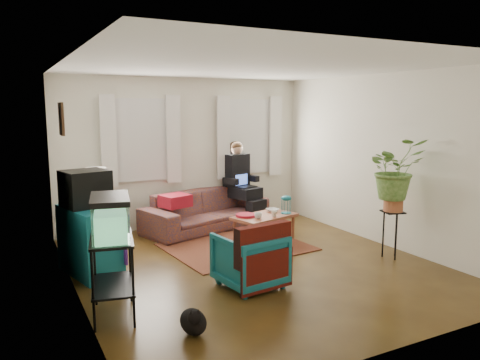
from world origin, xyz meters
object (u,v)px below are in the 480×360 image
armchair (250,257)px  plant_stand (392,234)px  sofa (206,204)px  coffee_table (264,228)px  side_table (98,224)px  dresser (90,241)px  aquarium_stand (113,277)px

armchair → plant_stand: bearing=173.0°
sofa → coffee_table: (0.51, -1.12, -0.23)m
side_table → dresser: (-0.34, -1.28, 0.11)m
dresser → armchair: (1.59, -1.29, -0.07)m
dresser → aquarium_stand: dresser is taller
dresser → side_table: bearing=60.8°
plant_stand → armchair: bearing=-179.7°
side_table → armchair: bearing=-64.0°
armchair → aquarium_stand: bearing=-4.5°
armchair → dresser: bearing=-46.3°
coffee_table → plant_stand: size_ratio=1.51×
coffee_table → plant_stand: bearing=-67.7°
side_table → coffee_table: bearing=-23.4°
aquarium_stand → armchair: bearing=14.5°
side_table → armchair: armchair is taller
coffee_table → side_table: bearing=141.8°
dresser → coffee_table: bearing=-8.9°
armchair → coffee_table: (1.11, 1.55, -0.15)m
sofa → dresser: bearing=-164.0°
dresser → coffee_table: dresser is taller
sofa → plant_stand: bearing=-74.0°
dresser → armchair: 2.05m
side_table → aquarium_stand: size_ratio=0.77×
armchair → plant_stand: 2.27m
dresser → coffee_table: 2.72m
armchair → coffee_table: 1.91m
dresser → armchair: bearing=-53.4°
aquarium_stand → plant_stand: bearing=13.1°
aquarium_stand → plant_stand: size_ratio=1.22×
aquarium_stand → plant_stand: 3.87m
aquarium_stand → armchair: 1.60m
coffee_table → plant_stand: plant_stand is taller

